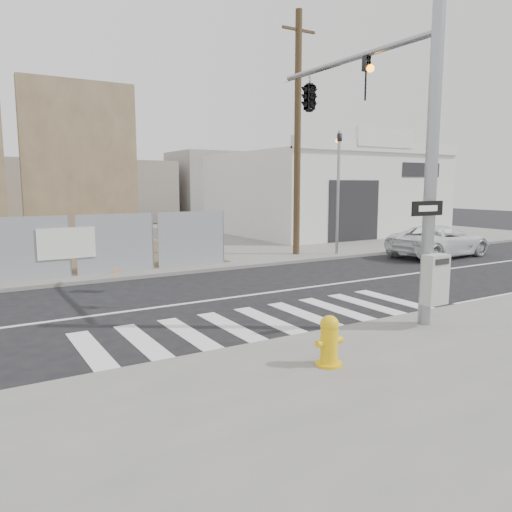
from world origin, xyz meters
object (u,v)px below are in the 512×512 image
traffic_cone_c (3,270)px  traffic_cone_d (114,261)px  signal_pole (344,117)px  auto_shop (324,193)px  fire_hydrant (329,341)px  suv (440,241)px

traffic_cone_c → traffic_cone_d: traffic_cone_d is taller
signal_pole → traffic_cone_d: size_ratio=9.23×
signal_pole → auto_shop: 19.04m
fire_hydrant → traffic_cone_c: size_ratio=1.31×
fire_hydrant → traffic_cone_c: (-4.01, 11.15, -0.10)m
signal_pole → suv: signal_pole is taller
signal_pole → fire_hydrant: (-3.35, -3.64, -4.24)m
auto_shop → signal_pole: bearing=-127.5°
suv → traffic_cone_d: (-13.28, 2.80, -0.20)m
suv → fire_hydrant: bearing=119.1°
suv → traffic_cone_c: suv is taller
traffic_cone_d → fire_hydrant: bearing=-86.9°
auto_shop → suv: bearing=-101.5°
suv → signal_pole: bearing=111.9°
traffic_cone_d → suv: bearing=-11.9°
suv → traffic_cone_c: 17.00m
auto_shop → traffic_cone_c: 20.41m
fire_hydrant → auto_shop: bearing=48.5°
fire_hydrant → traffic_cone_d: (-0.58, 10.83, -0.05)m
traffic_cone_d → signal_pole: bearing=-61.3°
auto_shop → suv: size_ratio=2.43×
auto_shop → traffic_cone_c: size_ratio=18.45×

